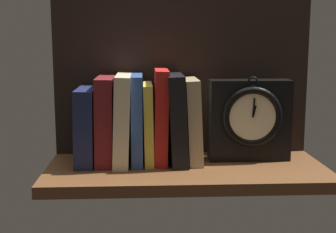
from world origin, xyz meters
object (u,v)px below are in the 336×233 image
(book_cream_twain, at_px, (123,119))
(book_tan_shortstories, at_px, (192,120))
(framed_clock, at_px, (250,119))
(book_black_skeptic, at_px, (176,118))
(book_yellow_seinlanguage, at_px, (148,123))
(book_blue_modern, at_px, (137,119))
(book_red_requiem, at_px, (161,116))
(book_maroon_dawkins, at_px, (105,120))
(book_navy_bierce, at_px, (87,126))

(book_cream_twain, bearing_deg, book_tan_shortstories, 0.00)
(framed_clock, bearing_deg, book_black_skeptic, -178.50)
(book_yellow_seinlanguage, xyz_separation_m, book_tan_shortstories, (0.10, 0.00, 0.01))
(book_yellow_seinlanguage, bearing_deg, book_blue_modern, 180.00)
(book_cream_twain, distance_m, framed_clock, 0.30)
(book_red_requiem, relative_size, framed_clock, 1.07)
(book_cream_twain, distance_m, book_black_skeptic, 0.12)
(book_cream_twain, distance_m, book_yellow_seinlanguage, 0.06)
(book_maroon_dawkins, height_order, book_black_skeptic, book_black_skeptic)
(book_navy_bierce, xyz_separation_m, framed_clock, (0.38, 0.00, 0.01))
(book_cream_twain, bearing_deg, book_maroon_dawkins, 180.00)
(book_black_skeptic, bearing_deg, book_blue_modern, 180.00)
(book_black_skeptic, distance_m, book_tan_shortstories, 0.04)
(book_maroon_dawkins, distance_m, book_yellow_seinlanguage, 0.10)
(book_yellow_seinlanguage, bearing_deg, book_black_skeptic, 0.00)
(framed_clock, bearing_deg, book_cream_twain, -179.13)
(book_navy_bierce, height_order, framed_clock, framed_clock)
(book_navy_bierce, bearing_deg, book_cream_twain, 0.00)
(book_maroon_dawkins, distance_m, book_cream_twain, 0.04)
(book_red_requiem, bearing_deg, book_yellow_seinlanguage, 180.00)
(book_cream_twain, bearing_deg, book_blue_modern, 0.00)
(book_black_skeptic, relative_size, framed_clock, 1.02)
(book_black_skeptic, bearing_deg, book_maroon_dawkins, 180.00)
(book_blue_modern, bearing_deg, book_yellow_seinlanguage, 0.00)
(book_blue_modern, relative_size, book_yellow_seinlanguage, 1.11)
(book_maroon_dawkins, relative_size, book_red_requiem, 0.92)
(book_tan_shortstories, bearing_deg, framed_clock, 1.91)
(book_blue_modern, bearing_deg, book_navy_bierce, 180.00)
(book_navy_bierce, relative_size, book_tan_shortstories, 0.89)
(book_navy_bierce, height_order, book_yellow_seinlanguage, book_yellow_seinlanguage)
(book_navy_bierce, height_order, book_blue_modern, book_blue_modern)
(book_navy_bierce, distance_m, book_red_requiem, 0.17)
(book_blue_modern, height_order, book_yellow_seinlanguage, book_blue_modern)
(book_red_requiem, bearing_deg, book_navy_bierce, 180.00)
(book_red_requiem, distance_m, book_tan_shortstories, 0.07)
(book_maroon_dawkins, bearing_deg, framed_clock, 0.77)
(book_maroon_dawkins, bearing_deg, book_blue_modern, 0.00)
(book_navy_bierce, bearing_deg, book_red_requiem, 0.00)
(book_blue_modern, xyz_separation_m, book_black_skeptic, (0.09, 0.00, 0.00))
(book_cream_twain, xyz_separation_m, framed_clock, (0.30, 0.00, -0.00))
(book_tan_shortstories, height_order, framed_clock, framed_clock)
(book_maroon_dawkins, xyz_separation_m, book_red_requiem, (0.13, 0.00, 0.01))
(book_blue_modern, bearing_deg, book_cream_twain, 180.00)
(book_cream_twain, relative_size, book_tan_shortstories, 1.05)
(book_yellow_seinlanguage, height_order, book_red_requiem, book_red_requiem)
(book_black_skeptic, bearing_deg, book_tan_shortstories, 0.00)
(book_maroon_dawkins, relative_size, book_black_skeptic, 0.97)
(book_cream_twain, height_order, book_black_skeptic, same)
(book_maroon_dawkins, height_order, book_tan_shortstories, book_maroon_dawkins)
(framed_clock, bearing_deg, book_yellow_seinlanguage, -178.91)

